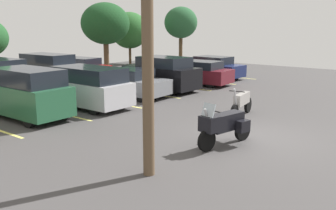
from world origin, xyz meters
The scene contains 15 objects.
ground centered at (0.00, 0.00, -0.05)m, with size 44.00×44.00×0.10m, color #423F3F.
motorcycle_touring centered at (-1.44, 0.28, 0.69)m, with size 2.32×1.03×1.44m.
motorcycle_second centered at (2.34, 1.64, 0.58)m, with size 2.33×0.65×1.30m.
parking_stripes centered at (-0.47, 8.33, 0.00)m, with size 26.39×4.91×0.01m.
car_green centered at (-3.22, 8.33, 1.01)m, with size 1.84×4.40×2.01m.
car_silver centered at (-0.36, 8.11, 0.93)m, with size 1.89×4.83×1.84m.
car_grey centered at (2.67, 8.28, 0.71)m, with size 2.18×4.41×1.47m.
car_black centered at (5.19, 8.17, 0.95)m, with size 2.08×4.50×1.92m.
car_maroon centered at (8.29, 7.98, 0.73)m, with size 2.09×4.87×1.48m.
car_navy centered at (11.28, 8.61, 0.74)m, with size 2.11×4.68×1.53m.
car_far_white centered at (2.40, 15.20, 0.96)m, with size 2.04×4.93×1.92m.
car_far_red centered at (5.33, 15.67, 0.73)m, with size 2.18×4.75×1.46m.
tree_center centered at (18.76, 16.86, 3.87)m, with size 3.21×3.21×5.40m.
tree_rear centered at (14.85, 20.00, 3.16)m, with size 3.55×3.55×4.87m.
tree_right centered at (10.54, 18.59, 3.77)m, with size 4.03×4.03×5.50m.
Camera 1 is at (-11.15, -5.25, 3.67)m, focal length 40.05 mm.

